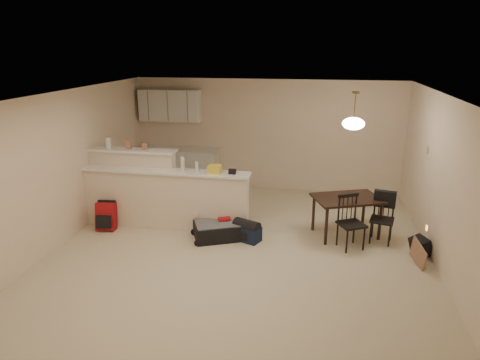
% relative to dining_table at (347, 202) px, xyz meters
% --- Properties ---
extents(room, '(7.00, 7.02, 2.50)m').
position_rel_dining_table_xyz_m(room, '(-1.70, -1.14, 0.64)').
color(room, beige).
rests_on(room, ground).
extents(breakfast_bar, '(3.08, 0.58, 1.39)m').
position_rel_dining_table_xyz_m(breakfast_bar, '(-3.46, -0.16, -0.01)').
color(breakfast_bar, beige).
rests_on(breakfast_bar, ground).
extents(upper_cabinets, '(1.40, 0.34, 0.70)m').
position_rel_dining_table_xyz_m(upper_cabinets, '(-3.90, 2.18, 1.29)').
color(upper_cabinets, white).
rests_on(upper_cabinets, room).
extents(kitchen_counter, '(1.80, 0.60, 0.90)m').
position_rel_dining_table_xyz_m(kitchen_counter, '(-3.70, 2.05, -0.16)').
color(kitchen_counter, white).
rests_on(kitchen_counter, ground).
extents(thermostat, '(0.02, 0.12, 0.12)m').
position_rel_dining_table_xyz_m(thermostat, '(1.29, 0.41, 0.89)').
color(thermostat, beige).
rests_on(thermostat, room).
extents(jar, '(0.10, 0.10, 0.20)m').
position_rel_dining_table_xyz_m(jar, '(-4.34, -0.02, 0.88)').
color(jar, silver).
rests_on(jar, breakfast_bar).
extents(cereal_box, '(0.10, 0.07, 0.16)m').
position_rel_dining_table_xyz_m(cereal_box, '(-3.95, -0.02, 0.86)').
color(cereal_box, '#9F6F52').
rests_on(cereal_box, breakfast_bar).
extents(small_box, '(0.08, 0.06, 0.12)m').
position_rel_dining_table_xyz_m(small_box, '(-3.64, -0.02, 0.84)').
color(small_box, '#9F6F52').
rests_on(small_box, breakfast_bar).
extents(bottle_a, '(0.07, 0.07, 0.26)m').
position_rel_dining_table_xyz_m(bottle_a, '(-2.86, -0.24, 0.61)').
color(bottle_a, silver).
rests_on(bottle_a, breakfast_bar).
extents(bottle_b, '(0.06, 0.06, 0.18)m').
position_rel_dining_table_xyz_m(bottle_b, '(-2.60, -0.24, 0.57)').
color(bottle_b, silver).
rests_on(bottle_b, breakfast_bar).
extents(bag_lump, '(0.22, 0.18, 0.14)m').
position_rel_dining_table_xyz_m(bag_lump, '(-2.28, -0.24, 0.55)').
color(bag_lump, '#9F6F52').
rests_on(bag_lump, breakfast_bar).
extents(pouch, '(0.12, 0.10, 0.08)m').
position_rel_dining_table_xyz_m(pouch, '(-1.97, -0.24, 0.52)').
color(pouch, '#9F6F52').
rests_on(pouch, breakfast_bar).
extents(dining_table, '(1.32, 1.11, 0.70)m').
position_rel_dining_table_xyz_m(dining_table, '(0.00, 0.00, 0.00)').
color(dining_table, black).
rests_on(dining_table, ground).
extents(pendant_lamp, '(0.36, 0.36, 0.62)m').
position_rel_dining_table_xyz_m(pendant_lamp, '(-0.00, -0.00, 1.37)').
color(pendant_lamp, brown).
rests_on(pendant_lamp, room).
extents(dining_chair_near, '(0.52, 0.51, 0.89)m').
position_rel_dining_table_xyz_m(dining_chair_near, '(0.06, -0.51, -0.17)').
color(dining_chair_near, black).
rests_on(dining_chair_near, ground).
extents(dining_chair_far, '(0.44, 0.43, 0.85)m').
position_rel_dining_table_xyz_m(dining_chair_far, '(0.58, -0.18, -0.19)').
color(dining_chair_far, black).
rests_on(dining_chair_far, ground).
extents(suitcase, '(0.97, 0.82, 0.28)m').
position_rel_dining_table_xyz_m(suitcase, '(-2.16, -0.53, -0.48)').
color(suitcase, black).
rests_on(suitcase, ground).
extents(red_backpack, '(0.35, 0.24, 0.50)m').
position_rel_dining_table_xyz_m(red_backpack, '(-4.24, -0.53, -0.36)').
color(red_backpack, '#A9131A').
rests_on(red_backpack, ground).
extents(navy_duffel, '(0.53, 0.42, 0.26)m').
position_rel_dining_table_xyz_m(navy_duffel, '(-1.67, -0.53, -0.49)').
color(navy_duffel, '#111C36').
rests_on(navy_duffel, ground).
extents(black_daypack, '(0.32, 0.37, 0.27)m').
position_rel_dining_table_xyz_m(black_daypack, '(1.15, -0.53, -0.48)').
color(black_daypack, black).
rests_on(black_daypack, ground).
extents(cardboard_sheet, '(0.12, 0.46, 0.36)m').
position_rel_dining_table_xyz_m(cardboard_sheet, '(1.03, -0.91, -0.44)').
color(cardboard_sheet, '#9F6F52').
rests_on(cardboard_sheet, ground).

